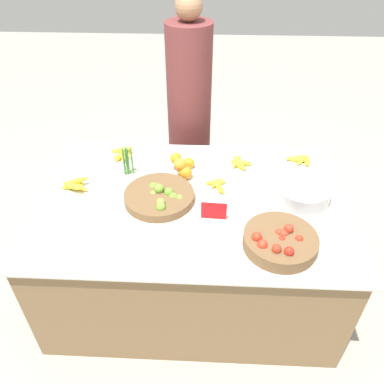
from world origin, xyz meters
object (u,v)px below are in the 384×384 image
(tomato_basket, at_px, (280,241))
(metal_bowl, at_px, (302,192))
(price_sign, at_px, (214,211))
(vendor_person, at_px, (189,119))
(lime_bowl, at_px, (160,196))

(tomato_basket, height_order, metal_bowl, tomato_basket)
(metal_bowl, bearing_deg, tomato_basket, -114.48)
(price_sign, relative_size, vendor_person, 0.08)
(tomato_basket, distance_m, price_sign, 0.37)
(price_sign, bearing_deg, metal_bowl, 24.34)
(tomato_basket, xyz_separation_m, metal_bowl, (0.17, 0.38, 0.01))
(tomato_basket, xyz_separation_m, vendor_person, (-0.51, 1.29, -0.02))
(metal_bowl, distance_m, vendor_person, 1.14)
(metal_bowl, xyz_separation_m, price_sign, (-0.50, -0.19, 0.01))
(lime_bowl, distance_m, metal_bowl, 0.80)
(lime_bowl, relative_size, vendor_person, 0.24)
(lime_bowl, relative_size, price_sign, 2.92)
(tomato_basket, bearing_deg, vendor_person, 111.47)
(lime_bowl, xyz_separation_m, metal_bowl, (0.80, 0.05, 0.02))
(tomato_basket, distance_m, vendor_person, 1.39)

